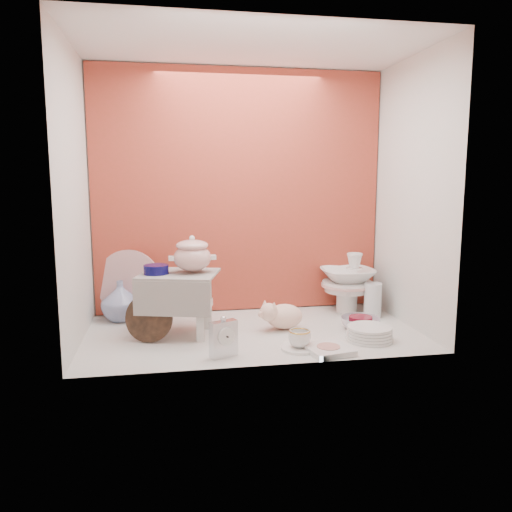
{
  "coord_description": "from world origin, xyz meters",
  "views": [
    {
      "loc": [
        -0.45,
        -2.64,
        0.84
      ],
      "look_at": [
        0.02,
        0.02,
        0.42
      ],
      "focal_mm": 35.48,
      "sensor_mm": 36.0,
      "label": 1
    }
  ],
  "objects_px": {
    "soup_tureen": "(192,254)",
    "mantel_clock": "(224,337)",
    "step_stool": "(180,304)",
    "porcelain_tower": "(347,282)",
    "plush_pig": "(284,316)",
    "crystal_bowl": "(360,323)",
    "dinner_plate_stack": "(369,333)",
    "gold_rim_teacup": "(299,338)",
    "blue_white_vase": "(121,301)",
    "floral_platter": "(129,284)"
  },
  "relations": [
    {
      "from": "soup_tureen",
      "to": "mantel_clock",
      "type": "height_order",
      "value": "soup_tureen"
    },
    {
      "from": "step_stool",
      "to": "mantel_clock",
      "type": "height_order",
      "value": "step_stool"
    },
    {
      "from": "mantel_clock",
      "to": "porcelain_tower",
      "type": "distance_m",
      "value": 1.1
    },
    {
      "from": "step_stool",
      "to": "mantel_clock",
      "type": "relative_size",
      "value": 2.03
    },
    {
      "from": "plush_pig",
      "to": "crystal_bowl",
      "type": "distance_m",
      "value": 0.43
    },
    {
      "from": "dinner_plate_stack",
      "to": "gold_rim_teacup",
      "type": "bearing_deg",
      "value": -169.18
    },
    {
      "from": "soup_tureen",
      "to": "plush_pig",
      "type": "xyz_separation_m",
      "value": [
        0.5,
        -0.02,
        -0.36
      ]
    },
    {
      "from": "step_stool",
      "to": "dinner_plate_stack",
      "type": "relative_size",
      "value": 1.61
    },
    {
      "from": "soup_tureen",
      "to": "crystal_bowl",
      "type": "relative_size",
      "value": 1.1
    },
    {
      "from": "step_stool",
      "to": "crystal_bowl",
      "type": "bearing_deg",
      "value": 9.94
    },
    {
      "from": "gold_rim_teacup",
      "to": "crystal_bowl",
      "type": "xyz_separation_m",
      "value": [
        0.42,
        0.26,
        -0.02
      ]
    },
    {
      "from": "blue_white_vase",
      "to": "plush_pig",
      "type": "xyz_separation_m",
      "value": [
        0.91,
        -0.35,
        -0.04
      ]
    },
    {
      "from": "floral_platter",
      "to": "plush_pig",
      "type": "relative_size",
      "value": 1.59
    },
    {
      "from": "step_stool",
      "to": "dinner_plate_stack",
      "type": "distance_m",
      "value": 1.02
    },
    {
      "from": "porcelain_tower",
      "to": "mantel_clock",
      "type": "bearing_deg",
      "value": -141.68
    },
    {
      "from": "floral_platter",
      "to": "blue_white_vase",
      "type": "bearing_deg",
      "value": -131.45
    },
    {
      "from": "plush_pig",
      "to": "gold_rim_teacup",
      "type": "bearing_deg",
      "value": -83.02
    },
    {
      "from": "crystal_bowl",
      "to": "porcelain_tower",
      "type": "relative_size",
      "value": 0.58
    },
    {
      "from": "floral_platter",
      "to": "step_stool",
      "type": "bearing_deg",
      "value": -53.01
    },
    {
      "from": "porcelain_tower",
      "to": "soup_tureen",
      "type": "bearing_deg",
      "value": -163.69
    },
    {
      "from": "soup_tureen",
      "to": "blue_white_vase",
      "type": "xyz_separation_m",
      "value": [
        -0.41,
        0.33,
        -0.32
      ]
    },
    {
      "from": "mantel_clock",
      "to": "dinner_plate_stack",
      "type": "bearing_deg",
      "value": -15.82
    },
    {
      "from": "mantel_clock",
      "to": "dinner_plate_stack",
      "type": "distance_m",
      "value": 0.79
    },
    {
      "from": "floral_platter",
      "to": "blue_white_vase",
      "type": "height_order",
      "value": "floral_platter"
    },
    {
      "from": "blue_white_vase",
      "to": "dinner_plate_stack",
      "type": "bearing_deg",
      "value": -25.04
    },
    {
      "from": "crystal_bowl",
      "to": "step_stool",
      "type": "bearing_deg",
      "value": 174.64
    },
    {
      "from": "mantel_clock",
      "to": "floral_platter",
      "type": "bearing_deg",
      "value": 97.58
    },
    {
      "from": "step_stool",
      "to": "plush_pig",
      "type": "height_order",
      "value": "step_stool"
    },
    {
      "from": "dinner_plate_stack",
      "to": "porcelain_tower",
      "type": "height_order",
      "value": "porcelain_tower"
    },
    {
      "from": "floral_platter",
      "to": "soup_tureen",
      "type": "bearing_deg",
      "value": -46.84
    },
    {
      "from": "porcelain_tower",
      "to": "dinner_plate_stack",
      "type": "bearing_deg",
      "value": -98.3
    },
    {
      "from": "plush_pig",
      "to": "porcelain_tower",
      "type": "xyz_separation_m",
      "value": [
        0.48,
        0.3,
        0.11
      ]
    },
    {
      "from": "step_stool",
      "to": "porcelain_tower",
      "type": "bearing_deg",
      "value": 30.47
    },
    {
      "from": "gold_rim_teacup",
      "to": "plush_pig",
      "type": "bearing_deg",
      "value": 89.5
    },
    {
      "from": "mantel_clock",
      "to": "soup_tureen",
      "type": "bearing_deg",
      "value": 82.75
    },
    {
      "from": "floral_platter",
      "to": "plush_pig",
      "type": "bearing_deg",
      "value": -25.03
    },
    {
      "from": "blue_white_vase",
      "to": "crystal_bowl",
      "type": "height_order",
      "value": "blue_white_vase"
    },
    {
      "from": "soup_tureen",
      "to": "crystal_bowl",
      "type": "height_order",
      "value": "soup_tureen"
    },
    {
      "from": "floral_platter",
      "to": "porcelain_tower",
      "type": "xyz_separation_m",
      "value": [
        1.34,
        -0.1,
        -0.02
      ]
    },
    {
      "from": "mantel_clock",
      "to": "blue_white_vase",
      "type": "bearing_deg",
      "value": 102.07
    },
    {
      "from": "soup_tureen",
      "to": "blue_white_vase",
      "type": "distance_m",
      "value": 0.62
    },
    {
      "from": "soup_tureen",
      "to": "floral_platter",
      "type": "height_order",
      "value": "soup_tureen"
    },
    {
      "from": "mantel_clock",
      "to": "plush_pig",
      "type": "xyz_separation_m",
      "value": [
        0.38,
        0.38,
        -0.02
      ]
    },
    {
      "from": "mantel_clock",
      "to": "crystal_bowl",
      "type": "bearing_deg",
      "value": -3.56
    },
    {
      "from": "mantel_clock",
      "to": "porcelain_tower",
      "type": "xyz_separation_m",
      "value": [
        0.86,
        0.68,
        0.09
      ]
    },
    {
      "from": "step_stool",
      "to": "gold_rim_teacup",
      "type": "xyz_separation_m",
      "value": [
        0.57,
        -0.36,
        -0.11
      ]
    },
    {
      "from": "porcelain_tower",
      "to": "crystal_bowl",
      "type": "bearing_deg",
      "value": -98.69
    },
    {
      "from": "mantel_clock",
      "to": "porcelain_tower",
      "type": "bearing_deg",
      "value": 14.17
    },
    {
      "from": "step_stool",
      "to": "mantel_clock",
      "type": "xyz_separation_m",
      "value": [
        0.19,
        -0.39,
        -0.07
      ]
    },
    {
      "from": "porcelain_tower",
      "to": "plush_pig",
      "type": "bearing_deg",
      "value": -147.52
    }
  ]
}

